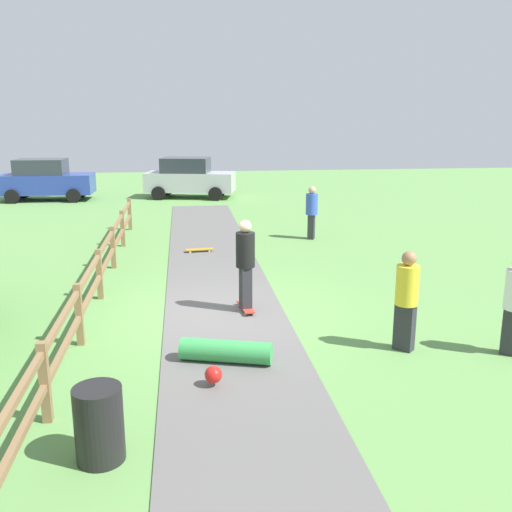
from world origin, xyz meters
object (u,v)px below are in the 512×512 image
at_px(parked_car_blue, 45,180).
at_px(skateboard_loose, 199,249).
at_px(skater_fallen, 225,353).
at_px(parked_car_silver, 189,178).
at_px(skater_riding, 245,261).
at_px(bystander_blue, 312,210).
at_px(trash_bin, 99,424).
at_px(bystander_yellow, 407,296).

bearing_deg(parked_car_blue, skateboard_loose, -59.46).
xyz_separation_m(skater_fallen, parked_car_blue, (-6.89, 19.18, 0.76)).
distance_m(skateboard_loose, parked_car_silver, 11.48).
distance_m(skater_fallen, parked_car_silver, 19.20).
relative_size(skater_riding, bystander_blue, 1.10).
distance_m(bystander_blue, parked_car_blue, 14.42).
xyz_separation_m(trash_bin, parked_car_blue, (-5.27, 21.56, 0.51)).
bearing_deg(skater_fallen, bystander_blue, 69.14).
distance_m(bystander_yellow, parked_car_silver, 19.25).
bearing_deg(trash_bin, parked_car_silver, 86.34).
distance_m(trash_bin, parked_car_silver, 21.62).
bearing_deg(bystander_yellow, skateboard_loose, 113.05).
distance_m(skater_riding, bystander_yellow, 3.34).
xyz_separation_m(trash_bin, skateboard_loose, (1.47, 10.12, -0.36)).
distance_m(trash_bin, skater_fallen, 2.89).
relative_size(skateboard_loose, parked_car_silver, 0.18).
height_order(skateboard_loose, bystander_blue, bystander_blue).
relative_size(trash_bin, parked_car_silver, 0.20).
bearing_deg(bystander_yellow, parked_car_blue, 117.69).
relative_size(skateboard_loose, bystander_blue, 0.48).
relative_size(trash_bin, parked_car_blue, 0.21).
bearing_deg(bystander_yellow, trash_bin, -150.96).
height_order(trash_bin, skater_fallen, trash_bin).
bearing_deg(trash_bin, bystander_yellow, 29.04).
relative_size(trash_bin, skateboard_loose, 1.10).
relative_size(skater_riding, skateboard_loose, 2.28).
bearing_deg(parked_car_silver, skater_fallen, -89.29).
xyz_separation_m(trash_bin, skater_riding, (2.23, 4.87, 0.61)).
height_order(bystander_yellow, parked_car_silver, parked_car_silver).
bearing_deg(bystander_blue, parked_car_blue, 136.08).
bearing_deg(bystander_yellow, parked_car_silver, 99.85).
relative_size(skateboard_loose, bystander_yellow, 0.47).
bearing_deg(trash_bin, bystander_blue, 66.12).
distance_m(trash_bin, parked_car_blue, 22.20).
distance_m(skater_fallen, bystander_blue, 9.84).
bearing_deg(bystander_yellow, skater_riding, 137.01).
xyz_separation_m(bystander_blue, parked_car_silver, (-3.73, 10.01, 0.03)).
xyz_separation_m(skater_fallen, skateboard_loose, (-0.15, 7.74, -0.11)).
bearing_deg(parked_car_silver, bystander_yellow, -80.15).
xyz_separation_m(trash_bin, skater_fallen, (1.62, 2.38, -0.25)).
bearing_deg(parked_car_silver, parked_car_blue, -179.92).
bearing_deg(bystander_yellow, skater_fallen, -175.95).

